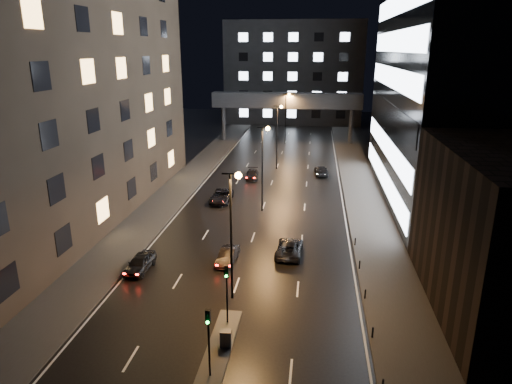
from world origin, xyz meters
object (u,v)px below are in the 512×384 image
at_px(car_away_a, 140,263).
at_px(car_toward_a, 289,248).
at_px(car_toward_b, 321,171).
at_px(utility_cabinet, 226,338).
at_px(car_away_b, 228,256).
at_px(car_away_d, 252,174).
at_px(car_away_c, 221,196).

bearing_deg(car_away_a, car_toward_a, 23.51).
relative_size(car_toward_b, utility_cabinet, 4.05).
bearing_deg(car_toward_a, car_away_b, 26.14).
height_order(car_toward_a, car_toward_b, car_toward_a).
xyz_separation_m(car_away_d, car_toward_a, (7.01, -25.42, 0.06)).
distance_m(car_away_a, car_away_b, 7.69).
xyz_separation_m(car_away_c, utility_cabinet, (6.21, -28.90, 0.01)).
xyz_separation_m(car_away_c, car_toward_a, (9.44, -14.34, -0.03)).
xyz_separation_m(car_away_a, car_away_c, (3.26, 19.22, 0.00)).
distance_m(car_toward_a, utility_cabinet, 14.91).
height_order(car_away_c, car_toward_b, car_away_c).
bearing_deg(car_away_d, car_toward_b, 13.73).
bearing_deg(car_away_a, car_toward_b, 67.32).
height_order(car_away_b, car_away_c, car_away_c).
xyz_separation_m(car_away_b, car_away_c, (-4.01, 16.72, 0.07)).
bearing_deg(car_away_c, car_away_b, -75.99).
bearing_deg(car_away_a, car_away_d, 81.86).
xyz_separation_m(car_away_b, car_away_d, (-1.58, 27.79, -0.01)).
relative_size(car_away_c, utility_cabinet, 4.50).
height_order(car_away_d, car_toward_b, car_toward_b).
bearing_deg(car_away_c, car_away_a, -99.10).
relative_size(car_away_b, car_toward_a, 0.78).
relative_size(car_away_b, car_away_d, 0.89).
height_order(car_away_b, car_toward_b, car_toward_b).
bearing_deg(car_away_c, car_away_d, 78.18).
height_order(car_away_a, car_away_c, same).
height_order(car_away_b, utility_cabinet, utility_cabinet).
distance_m(car_away_a, car_away_d, 30.83).
height_order(car_away_c, utility_cabinet, car_away_c).
xyz_separation_m(car_away_b, car_toward_a, (5.43, 2.38, 0.05)).
xyz_separation_m(car_away_a, car_away_b, (7.27, 2.50, -0.07)).
bearing_deg(car_toward_a, car_away_d, -72.07).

